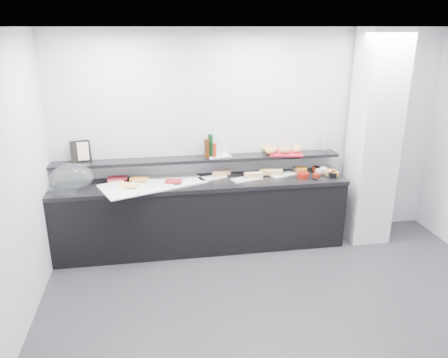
{
  "coord_description": "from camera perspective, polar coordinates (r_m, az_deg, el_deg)",
  "views": [
    {
      "loc": [
        -1.23,
        -3.35,
        2.7
      ],
      "look_at": [
        -0.45,
        1.45,
        1.0
      ],
      "focal_mm": 35.0,
      "sensor_mm": 36.0,
      "label": 1
    }
  ],
  "objects": [
    {
      "name": "bottle_brown",
      "position": [
        5.39,
        -2.27,
        4.0
      ],
      "size": [
        0.08,
        0.08,
        0.24
      ],
      "primitive_type": "cylinder",
      "rotation": [
        0.0,
        0.0,
        0.34
      ],
      "color": "#3E1E0B",
      "rests_on": "condiment_tray"
    },
    {
      "name": "fill_glass_fruit",
      "position": [
        5.75,
        10.05,
        1.23
      ],
      "size": [
        0.2,
        0.2,
        0.05
      ],
      "primitive_type": "cylinder",
      "rotation": [
        0.0,
        0.0,
        0.4
      ],
      "color": "orange",
      "rests_on": "bowl_glass_fruit"
    },
    {
      "name": "shaker_salt",
      "position": [
        5.5,
        -0.22,
        3.43
      ],
      "size": [
        0.04,
        0.04,
        0.07
      ],
      "primitive_type": "cylinder",
      "rotation": [
        0.0,
        0.0,
        0.38
      ],
      "color": "white",
      "rests_on": "condiment_tray"
    },
    {
      "name": "buffet_cabinet",
      "position": [
        5.56,
        -2.97,
        -4.89
      ],
      "size": [
        3.6,
        0.6,
        0.85
      ],
      "primitive_type": "cube",
      "color": "black",
      "rests_on": "ground"
    },
    {
      "name": "food_meat_b",
      "position": [
        5.28,
        -6.61,
        -0.3
      ],
      "size": [
        0.22,
        0.17,
        0.02
      ],
      "primitive_type": "cube",
      "rotation": [
        0.0,
        0.0,
        -0.21
      ],
      "color": "maroon",
      "rests_on": "platter_meat_b"
    },
    {
      "name": "bowl_glass_salmon",
      "position": [
        5.7,
        13.54,
        0.7
      ],
      "size": [
        0.23,
        0.23,
        0.07
      ],
      "primitive_type": "cylinder",
      "rotation": [
        0.0,
        0.0,
        0.32
      ],
      "color": "white",
      "rests_on": "counter_top"
    },
    {
      "name": "fill_red_jam",
      "position": [
        5.55,
        12.02,
        0.44
      ],
      "size": [
        0.14,
        0.14,
        0.05
      ],
      "primitive_type": "cylinder",
      "rotation": [
        0.0,
        0.0,
        -0.41
      ],
      "color": "#57170C",
      "rests_on": "bowl_red_jam"
    },
    {
      "name": "cloche_base",
      "position": [
        5.47,
        -19.91,
        -0.93
      ],
      "size": [
        0.48,
        0.4,
        0.04
      ],
      "primitive_type": "cube",
      "rotation": [
        0.0,
        0.0,
        -0.36
      ],
      "color": "#B5B7BC",
      "rests_on": "counter_top"
    },
    {
      "name": "bread_roll_ne",
      "position": [
        5.8,
        9.64,
        4.12
      ],
      "size": [
        0.13,
        0.09,
        0.08
      ],
      "primitive_type": "ellipsoid",
      "rotation": [
        0.0,
        0.0,
        0.1
      ],
      "color": "tan",
      "rests_on": "bread_tray"
    },
    {
      "name": "food_meat_a",
      "position": [
        5.51,
        -13.75,
        0.1
      ],
      "size": [
        0.24,
        0.16,
        0.02
      ],
      "primitive_type": "cube",
      "rotation": [
        0.0,
        0.0,
        0.05
      ],
      "color": "maroon",
      "rests_on": "platter_meat_a"
    },
    {
      "name": "sandwich_food_mid",
      "position": [
        5.47,
        3.87,
        0.51
      ],
      "size": [
        0.23,
        0.09,
        0.06
      ],
      "primitive_type": "cube",
      "rotation": [
        0.0,
        0.0,
        0.0
      ],
      "color": "tan",
      "rests_on": "sandwich_plate_mid"
    },
    {
      "name": "framed_print",
      "position": [
        5.56,
        -18.21,
        3.49
      ],
      "size": [
        0.25,
        0.14,
        0.26
      ],
      "primitive_type": "cube",
      "rotation": [
        -0.21,
        0.0,
        0.32
      ],
      "color": "black",
      "rests_on": "wall_shelf"
    },
    {
      "name": "counter_top",
      "position": [
        5.39,
        -3.05,
        -0.53
      ],
      "size": [
        3.62,
        0.62,
        0.05
      ],
      "primitive_type": "cube",
      "color": "black",
      "rests_on": "buffet_cabinet"
    },
    {
      "name": "carafe",
      "position": [
        5.85,
        13.02,
        4.94
      ],
      "size": [
        0.12,
        0.12,
        0.3
      ],
      "primitive_type": "cylinder",
      "rotation": [
        0.0,
        0.0,
        -0.19
      ],
      "color": "white",
      "rests_on": "wall_shelf"
    },
    {
      "name": "ceiling",
      "position": [
        3.56,
        11.57,
        18.9
      ],
      "size": [
        5.0,
        5.0,
        0.0
      ],
      "primitive_type": "plane",
      "color": "white",
      "rests_on": "back_wall"
    },
    {
      "name": "bottle_hot",
      "position": [
        5.41,
        -1.23,
        3.76
      ],
      "size": [
        0.05,
        0.05,
        0.18
      ],
      "primitive_type": "cylinder",
      "rotation": [
        0.0,
        0.0,
        0.12
      ],
      "color": "#B9280D",
      "rests_on": "condiment_tray"
    },
    {
      "name": "sandwich_plate_right",
      "position": [
        5.64,
        7.73,
        0.58
      ],
      "size": [
        0.37,
        0.27,
        0.01
      ],
      "primitive_type": "cube",
      "rotation": [
        0.0,
        0.0,
        0.38
      ],
      "color": "white",
      "rests_on": "counter_top"
    },
    {
      "name": "tongs_left",
      "position": [
        5.41,
        -2.02,
        0.06
      ],
      "size": [
        0.16,
        0.02,
        0.01
      ],
      "primitive_type": "cylinder",
      "rotation": [
        0.0,
        1.57,
        0.09
      ],
      "color": "silver",
      "rests_on": "sandwich_plate_left"
    },
    {
      "name": "bread_roll_midw",
      "position": [
        5.66,
        6.63,
        3.88
      ],
      "size": [
        0.14,
        0.12,
        0.08
      ],
      "primitive_type": "ellipsoid",
      "rotation": [
        0.0,
        0.0,
        0.38
      ],
      "color": "#BF8549",
      "rests_on": "bread_tray"
    },
    {
      "name": "tongs_right",
      "position": [
        5.53,
        5.06,
        0.42
      ],
      "size": [
        0.14,
        0.09,
        0.01
      ],
      "primitive_type": "cylinder",
      "rotation": [
        0.0,
        1.57,
        0.59
      ],
      "color": "silver",
      "rests_on": "sandwich_plate_right"
    },
    {
      "name": "bowl_black_jam",
      "position": [
        5.83,
        12.12,
        1.23
      ],
      "size": [
        0.17,
        0.17,
        0.07
      ],
      "primitive_type": "cylinder",
      "rotation": [
        0.0,
        0.0,
        0.25
      ],
      "color": "black",
      "rests_on": "counter_top"
    },
    {
      "name": "platter_meat_b",
      "position": [
        5.29,
        -8.34,
        -0.56
      ],
      "size": [
        0.37,
        0.29,
        0.01
      ],
      "primitive_type": "cube",
      "rotation": [
        0.0,
        0.0,
        -0.23
      ],
      "color": "silver",
      "rests_on": "linen_runner"
    },
    {
      "name": "ground",
      "position": [
        4.47,
        9.15,
        -18.15
      ],
      "size": [
        5.0,
        5.0,
        0.0
      ],
      "primitive_type": "plane",
      "color": "#2D2D30",
      "rests_on": "ground"
    },
    {
      "name": "print_art",
      "position": [
        5.54,
        -18.27,
        3.44
      ],
      "size": [
        0.2,
        0.06,
        0.22
      ],
      "primitive_type": "cube",
      "rotation": [
        -0.21,
        0.0,
        0.07
      ],
      "color": "beige",
      "rests_on": "framed_print"
    },
    {
      "name": "condiment_tray",
      "position": [
        5.52,
        -0.75,
        3.04
      ],
      "size": [
        0.34,
        0.25,
        0.01
      ],
      "primitive_type": "cube",
      "rotation": [
        0.0,
        0.0,
        0.26
      ],
      "color": "white",
      "rests_on": "wall_shelf"
    },
    {
      "name": "fill_glass_cream",
      "position": [
        5.8,
        12.52,
        1.22
      ],
      "size": [
        0.19,
        0.19,
        0.05
      ],
      "primitive_type": "cylinder",
      "rotation": [
        0.0,
        0.0,
        -0.25
      ],
      "color": "white",
      "rests_on": "bowl_glass_cream"
    },
    {
      "name": "bottle_green_b",
      "position": [
        5.46,
        -1.78,
        4.44
      ],
      "size": [
        0.09,
        0.09,
        0.28
      ],
      "primitive_type": "cylinder",
      "rotation": [
        0.0,
        0.0,
        -0.42
      ],
      "color": "black",
      "rests_on": "condiment_tray"
    },
    {
      "name": "bread_roll_nw",
      "position": [
        5.69,
        5.64,
        4.01
      ],
      "size": [
        0.15,
        0.11,
        0.08
      ],
      "primitive_type": "ellipsoid",
      "rotation": [
        0.0,
        0.0,
        0.13
      ],
      "color": "#BA9347",
      "rests_on": "bread_tray"
    },
    {
      "name": "bread_roll_sw",
      "position": [
        5.57,
        6.07,
        3.66
      ],
      "size": [
        0.15,
        0.11,
        0.08
      ],
      "primitive_type": "ellipsoid",
      "rotation": [
        0.0,
        0.0,
        0.13
      ],
      "color": "#BC8948",
      "rests_on": "bread_tray"
    },
    {
      "name": "bowl_black_fruit",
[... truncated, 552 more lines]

